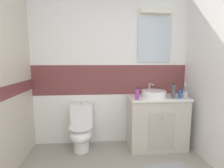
{
  "coord_description": "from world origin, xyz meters",
  "views": [
    {
      "loc": [
        -0.22,
        -0.4,
        1.42
      ],
      "look_at": [
        -0.03,
        1.89,
        1.1
      ],
      "focal_mm": 26.71,
      "sensor_mm": 36.0,
      "label": 1
    }
  ],
  "objects_px": {
    "soap_dispenser": "(180,94)",
    "mouthwash_bottle": "(137,94)",
    "sink_basin": "(154,93)",
    "toilet": "(81,129)",
    "shampoo_bottle_tall": "(173,91)",
    "toothbrush_cup": "(185,94)"
  },
  "relations": [
    {
      "from": "sink_basin",
      "to": "mouthwash_bottle",
      "type": "relative_size",
      "value": 2.4
    },
    {
      "from": "sink_basin",
      "to": "mouthwash_bottle",
      "type": "distance_m",
      "value": 0.36
    },
    {
      "from": "toilet",
      "to": "mouthwash_bottle",
      "type": "relative_size",
      "value": 4.03
    },
    {
      "from": "sink_basin",
      "to": "toilet",
      "type": "distance_m",
      "value": 1.29
    },
    {
      "from": "sink_basin",
      "to": "mouthwash_bottle",
      "type": "height_order",
      "value": "sink_basin"
    },
    {
      "from": "sink_basin",
      "to": "toothbrush_cup",
      "type": "height_order",
      "value": "toothbrush_cup"
    },
    {
      "from": "sink_basin",
      "to": "mouthwash_bottle",
      "type": "bearing_deg",
      "value": -151.46
    },
    {
      "from": "sink_basin",
      "to": "soap_dispenser",
      "type": "height_order",
      "value": "sink_basin"
    },
    {
      "from": "soap_dispenser",
      "to": "mouthwash_bottle",
      "type": "xyz_separation_m",
      "value": [
        -0.67,
        -0.02,
        0.02
      ]
    },
    {
      "from": "toilet",
      "to": "soap_dispenser",
      "type": "distance_m",
      "value": 1.64
    },
    {
      "from": "toothbrush_cup",
      "to": "shampoo_bottle_tall",
      "type": "xyz_separation_m",
      "value": [
        -0.18,
        0.02,
        0.05
      ]
    },
    {
      "from": "toilet",
      "to": "toothbrush_cup",
      "type": "relative_size",
      "value": 3.12
    },
    {
      "from": "toothbrush_cup",
      "to": "shampoo_bottle_tall",
      "type": "relative_size",
      "value": 1.01
    },
    {
      "from": "toilet",
      "to": "shampoo_bottle_tall",
      "type": "height_order",
      "value": "shampoo_bottle_tall"
    },
    {
      "from": "toilet",
      "to": "mouthwash_bottle",
      "type": "distance_m",
      "value": 1.05
    },
    {
      "from": "toothbrush_cup",
      "to": "soap_dispenser",
      "type": "height_order",
      "value": "toothbrush_cup"
    },
    {
      "from": "sink_basin",
      "to": "toothbrush_cup",
      "type": "xyz_separation_m",
      "value": [
        0.44,
        -0.16,
        0.0
      ]
    },
    {
      "from": "shampoo_bottle_tall",
      "to": "sink_basin",
      "type": "bearing_deg",
      "value": 150.17
    },
    {
      "from": "toothbrush_cup",
      "to": "shampoo_bottle_tall",
      "type": "bearing_deg",
      "value": 175.04
    },
    {
      "from": "toilet",
      "to": "mouthwash_bottle",
      "type": "bearing_deg",
      "value": -10.02
    },
    {
      "from": "sink_basin",
      "to": "soap_dispenser",
      "type": "relative_size",
      "value": 2.59
    },
    {
      "from": "toilet",
      "to": "shampoo_bottle_tall",
      "type": "relative_size",
      "value": 3.15
    }
  ]
}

